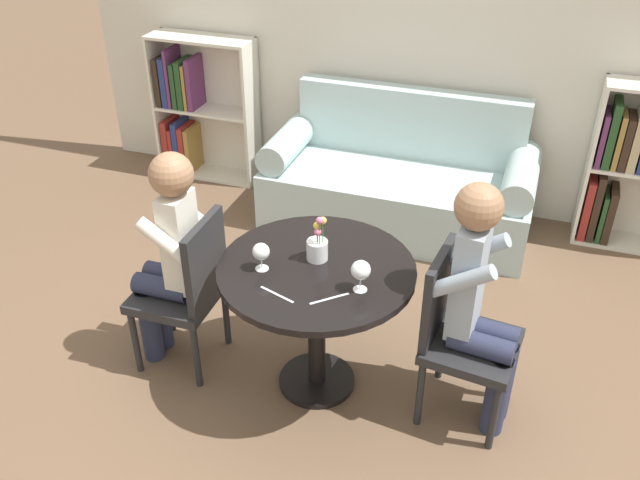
{
  "coord_description": "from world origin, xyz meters",
  "views": [
    {
      "loc": [
        0.88,
        -2.47,
        2.58
      ],
      "look_at": [
        0.0,
        0.05,
        0.87
      ],
      "focal_mm": 38.0,
      "sensor_mm": 36.0,
      "label": 1
    }
  ],
  "objects": [
    {
      "name": "ground_plane",
      "position": [
        0.0,
        0.0,
        0.0
      ],
      "size": [
        16.0,
        16.0,
        0.0
      ],
      "primitive_type": "plane",
      "color": "brown"
    },
    {
      "name": "back_wall",
      "position": [
        0.0,
        2.18,
        1.35
      ],
      "size": [
        5.2,
        0.05,
        2.7
      ],
      "color": "beige",
      "rests_on": "ground_plane"
    },
    {
      "name": "round_table",
      "position": [
        0.0,
        0.0,
        0.6
      ],
      "size": [
        0.95,
        0.95,
        0.75
      ],
      "color": "black",
      "rests_on": "ground_plane"
    },
    {
      "name": "couch",
      "position": [
        0.0,
        1.76,
        0.31
      ],
      "size": [
        1.86,
        0.8,
        0.92
      ],
      "color": "#A8C1C1",
      "rests_on": "ground_plane"
    },
    {
      "name": "bookshelf_left",
      "position": [
        -1.74,
        2.02,
        0.55
      ],
      "size": [
        0.82,
        0.28,
        1.14
      ],
      "color": "silver",
      "rests_on": "ground_plane"
    },
    {
      "name": "bookshelf_right",
      "position": [
        1.52,
        2.03,
        0.56
      ],
      "size": [
        0.82,
        0.28,
        1.14
      ],
      "color": "silver",
      "rests_on": "ground_plane"
    },
    {
      "name": "chair_left",
      "position": [
        -0.69,
        -0.05,
        0.49
      ],
      "size": [
        0.43,
        0.43,
        0.9
      ],
      "rotation": [
        0.0,
        0.0,
        -1.56
      ],
      "color": "#232326",
      "rests_on": "ground_plane"
    },
    {
      "name": "chair_right",
      "position": [
        0.69,
        0.07,
        0.49
      ],
      "size": [
        0.46,
        0.46,
        0.9
      ],
      "rotation": [
        0.0,
        0.0,
        1.46
      ],
      "color": "#232326",
      "rests_on": "ground_plane"
    },
    {
      "name": "person_left",
      "position": [
        -0.77,
        -0.05,
        0.68
      ],
      "size": [
        0.42,
        0.34,
        1.25
      ],
      "rotation": [
        0.0,
        0.0,
        -1.56
      ],
      "color": "#282D47",
      "rests_on": "ground_plane"
    },
    {
      "name": "person_right",
      "position": [
        0.77,
        0.05,
        0.69
      ],
      "size": [
        0.44,
        0.37,
        1.28
      ],
      "rotation": [
        0.0,
        0.0,
        1.46
      ],
      "color": "#282D47",
      "rests_on": "ground_plane"
    },
    {
      "name": "wine_glass_left",
      "position": [
        -0.24,
        -0.1,
        0.84
      ],
      "size": [
        0.08,
        0.08,
        0.14
      ],
      "color": "white",
      "rests_on": "round_table"
    },
    {
      "name": "wine_glass_right",
      "position": [
        0.25,
        -0.11,
        0.85
      ],
      "size": [
        0.09,
        0.09,
        0.15
      ],
      "color": "white",
      "rests_on": "round_table"
    },
    {
      "name": "flower_vase",
      "position": [
        -0.02,
        0.06,
        0.82
      ],
      "size": [
        0.1,
        0.1,
        0.25
      ],
      "color": "silver",
      "rests_on": "round_table"
    },
    {
      "name": "knife_left_setting",
      "position": [
        -0.09,
        -0.26,
        0.75
      ],
      "size": [
        0.18,
        0.07,
        0.0
      ],
      "color": "silver",
      "rests_on": "round_table"
    },
    {
      "name": "fork_left_setting",
      "position": [
        0.14,
        -0.21,
        0.75
      ],
      "size": [
        0.15,
        0.14,
        0.0
      ],
      "color": "silver",
      "rests_on": "round_table"
    }
  ]
}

